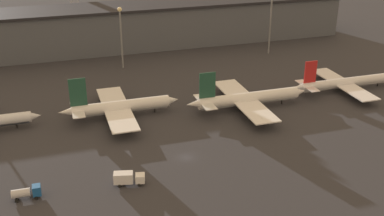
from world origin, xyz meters
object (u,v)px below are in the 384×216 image
airplane_2 (247,99)px  service_vehicle_3 (27,192)px  service_vehicle_0 (128,178)px  airplane_3 (346,83)px  airplane_1 (119,107)px

airplane_2 → service_vehicle_3: 77.95m
service_vehicle_0 → service_vehicle_3: 23.80m
airplane_3 → service_vehicle_0: bearing=-156.2°
airplane_2 → service_vehicle_3: bearing=-154.7°
service_vehicle_0 → airplane_1: bearing=96.2°
service_vehicle_0 → airplane_3: bearing=36.8°
airplane_3 → service_vehicle_3: airplane_3 is taller
airplane_2 → service_vehicle_0: size_ratio=5.40×
service_vehicle_0 → service_vehicle_3: service_vehicle_0 is taller
airplane_2 → airplane_3: bearing=6.0°
service_vehicle_3 → service_vehicle_0: bearing=-2.3°
service_vehicle_0 → airplane_2: bearing=49.4°
airplane_1 → service_vehicle_0: bearing=-96.8°
airplane_2 → service_vehicle_3: size_ratio=6.42×
airplane_2 → service_vehicle_3: (-70.78, -32.62, -1.75)m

